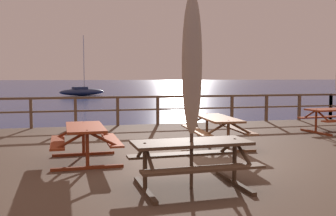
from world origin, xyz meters
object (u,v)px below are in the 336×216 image
at_px(patio_umbrella_tall_front, 192,65).
at_px(sailboat_distant, 82,92).
at_px(picnic_table_back_left, 217,125).
at_px(picnic_table_mid_right, 191,154).
at_px(picnic_table_mid_left, 85,136).

relative_size(patio_umbrella_tall_front, sailboat_distant, 0.40).
bearing_deg(picnic_table_back_left, picnic_table_mid_right, -117.54).
distance_m(picnic_table_mid_right, picnic_table_back_left, 3.82).
relative_size(picnic_table_mid_right, picnic_table_mid_left, 1.08).
bearing_deg(picnic_table_back_left, sailboat_distant, 93.13).
bearing_deg(sailboat_distant, patio_umbrella_tall_front, -89.36).
height_order(picnic_table_mid_right, picnic_table_mid_left, same).
relative_size(picnic_table_mid_right, picnic_table_back_left, 0.89).
bearing_deg(sailboat_distant, picnic_table_mid_left, -91.45).
height_order(picnic_table_mid_right, sailboat_distant, sailboat_distant).
relative_size(picnic_table_back_left, patio_umbrella_tall_front, 0.69).
height_order(patio_umbrella_tall_front, sailboat_distant, sailboat_distant).
bearing_deg(patio_umbrella_tall_front, sailboat_distant, 90.64).
distance_m(picnic_table_mid_left, patio_umbrella_tall_front, 3.23).
height_order(picnic_table_mid_left, patio_umbrella_tall_front, patio_umbrella_tall_front).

